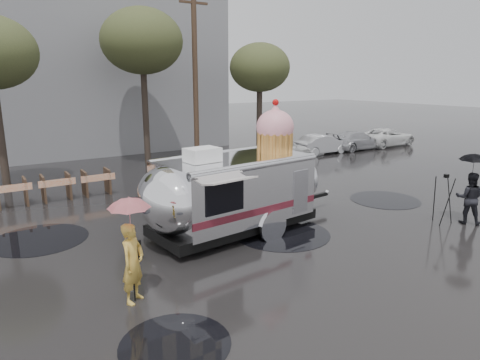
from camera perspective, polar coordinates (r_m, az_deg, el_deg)
ground at (r=11.68m, az=15.50°, el=-9.97°), size 120.00×120.00×0.00m
puddles at (r=12.90m, az=0.24°, el=-7.15°), size 14.40×9.05×0.01m
grey_building at (r=31.35m, az=-26.07°, el=15.75°), size 22.00×12.00×13.00m
utility_pole at (r=23.56m, az=-5.98°, el=13.60°), size 1.60×0.28×9.00m
tree_mid at (r=23.54m, az=-12.95°, el=17.53°), size 4.20×4.20×8.03m
tree_right at (r=24.52m, az=2.66°, el=14.67°), size 3.36×3.36×6.42m
barricade_row at (r=17.64m, az=-23.31°, el=-0.83°), size 4.30×0.80×1.00m
parked_cars at (r=27.82m, az=13.58°, el=5.21°), size 13.20×1.90×1.50m
airstream_trailer at (r=12.65m, az=-0.42°, el=-0.92°), size 7.41×3.28×4.00m
person_left at (r=9.19m, az=-14.11°, el=-10.70°), size 0.73×0.71×1.70m
umbrella_pink at (r=8.82m, az=-14.50°, el=-4.42°), size 1.05×1.05×2.27m
person_right at (r=15.40m, az=28.25°, el=-2.13°), size 0.82×0.91×1.66m
umbrella_black at (r=15.18m, az=28.71°, el=1.82°), size 1.08×1.08×2.29m
tripod at (r=14.98m, az=25.60°, el=-1.65°), size 0.61×0.67×1.62m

